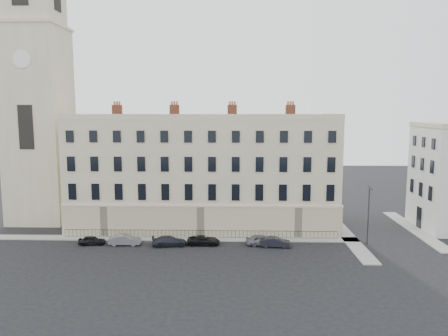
# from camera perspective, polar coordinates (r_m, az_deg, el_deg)

# --- Properties ---
(ground) EXTENTS (160.00, 160.00, 0.00)m
(ground) POSITION_cam_1_polar(r_m,az_deg,el_deg) (51.37, 3.22, -10.93)
(ground) COLOR black
(ground) RESTS_ON ground
(terrace) EXTENTS (36.22, 12.22, 17.00)m
(terrace) POSITION_cam_1_polar(r_m,az_deg,el_deg) (61.45, -2.64, -0.66)
(terrace) COLOR #C4B292
(terrace) RESTS_ON ground
(church_tower) EXTENTS (8.00, 8.13, 44.00)m
(church_tower) POSITION_cam_1_polar(r_m,az_deg,el_deg) (68.86, -23.21, 8.94)
(church_tower) COLOR #C4B292
(church_tower) RESTS_ON ground
(pavement_terrace) EXTENTS (48.00, 2.00, 0.12)m
(pavement_terrace) POSITION_cam_1_polar(r_m,az_deg,el_deg) (56.72, -7.22, -9.12)
(pavement_terrace) COLOR gray
(pavement_terrace) RESTS_ON ground
(pavement_east_return) EXTENTS (2.00, 24.00, 0.12)m
(pavement_east_return) POSITION_cam_1_polar(r_m,az_deg,el_deg) (60.75, 15.46, -8.20)
(pavement_east_return) COLOR gray
(pavement_east_return) RESTS_ON ground
(pavement_adjacent) EXTENTS (2.00, 20.00, 0.12)m
(pavement_adjacent) POSITION_cam_1_polar(r_m,az_deg,el_deg) (65.67, 23.60, -7.38)
(pavement_adjacent) COLOR gray
(pavement_adjacent) RESTS_ON ground
(railings) EXTENTS (35.00, 0.04, 0.96)m
(railings) POSITION_cam_1_polar(r_m,az_deg,el_deg) (56.51, -3.11, -8.61)
(railings) COLOR black
(railings) RESTS_ON ground
(car_a) EXTENTS (3.34, 1.67, 1.09)m
(car_a) POSITION_cam_1_polar(r_m,az_deg,el_deg) (56.21, -16.86, -9.03)
(car_a) COLOR black
(car_a) RESTS_ON ground
(car_b) EXTENTS (3.91, 1.47, 1.28)m
(car_b) POSITION_cam_1_polar(r_m,az_deg,el_deg) (55.06, -12.82, -9.14)
(car_b) COLOR slate
(car_b) RESTS_ON ground
(car_c) EXTENTS (4.38, 2.28, 1.21)m
(car_c) POSITION_cam_1_polar(r_m,az_deg,el_deg) (53.77, -7.15, -9.45)
(car_c) COLOR black
(car_c) RESTS_ON ground
(car_d) EXTENTS (3.99, 1.85, 1.11)m
(car_d) POSITION_cam_1_polar(r_m,az_deg,el_deg) (53.89, -2.68, -9.42)
(car_d) COLOR black
(car_d) RESTS_ON ground
(car_e) EXTENTS (3.97, 1.88, 1.31)m
(car_e) POSITION_cam_1_polar(r_m,az_deg,el_deg) (53.79, 4.96, -9.36)
(car_e) COLOR slate
(car_e) RESTS_ON ground
(car_f) EXTENTS (3.76, 1.56, 1.21)m
(car_f) POSITION_cam_1_polar(r_m,az_deg,el_deg) (53.34, 6.73, -9.59)
(car_f) COLOR black
(car_f) RESTS_ON ground
(streetlamp) EXTENTS (0.43, 1.55, 7.22)m
(streetlamp) POSITION_cam_1_polar(r_m,az_deg,el_deg) (55.87, 18.36, -5.53)
(streetlamp) COLOR #2F2E33
(streetlamp) RESTS_ON ground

